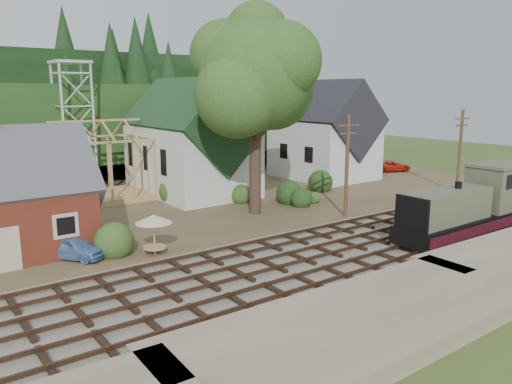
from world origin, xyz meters
TOP-DOWN VIEW (x-y plane):
  - ground at (0.00, 0.00)m, footprint 140.00×140.00m
  - embankment at (0.00, -8.50)m, footprint 64.00×5.00m
  - railroad_bed at (0.00, 0.00)m, footprint 64.00×11.00m
  - village_flat at (0.00, 18.00)m, footprint 64.00×26.00m
  - hillside at (0.00, 42.00)m, footprint 70.00×28.96m
  - ridge at (0.00, 58.00)m, footprint 80.00×20.00m
  - church at (2.00, 19.68)m, footprint 8.40×15.17m
  - farmhouse at (18.00, 19.00)m, footprint 8.40×10.80m
  - timber_frame at (-6.00, 22.00)m, footprint 8.20×6.20m
  - lattice_tower at (-6.00, 28.00)m, footprint 3.20×3.20m
  - big_tree at (2.17, 10.08)m, footprint 10.90×8.40m
  - telegraph_pole_near at (7.00, 5.20)m, footprint 2.20×0.28m
  - telegraph_pole_far at (22.00, 5.20)m, footprint 2.20×0.28m
  - locomotive at (9.95, -3.00)m, footprint 11.48×2.87m
  - car_blue at (-12.70, 7.59)m, footprint 3.59×4.05m
  - car_red at (27.33, 17.07)m, footprint 5.08×3.68m
  - patio_set at (-8.62, 5.50)m, footprint 2.14×2.14m

SIDE VIEW (x-z plane):
  - ground at x=0.00m, z-range 0.00..0.00m
  - embankment at x=0.00m, z-range -0.80..0.80m
  - hillside at x=0.00m, z-range -6.37..6.37m
  - ridge at x=0.00m, z-range -6.00..6.00m
  - railroad_bed at x=0.00m, z-range 0.00..0.16m
  - village_flat at x=0.00m, z-range 0.00..0.30m
  - car_red at x=27.33m, z-range 0.30..1.58m
  - car_blue at x=-12.70m, z-range 0.30..1.63m
  - locomotive at x=9.95m, z-range -0.25..4.36m
  - patio_set at x=-8.62m, z-range 1.14..3.51m
  - timber_frame at x=-6.00m, z-range -0.23..6.76m
  - telegraph_pole_near at x=7.00m, z-range 0.25..8.25m
  - telegraph_pole_far at x=22.00m, z-range 0.25..8.25m
  - farmhouse at x=18.00m, z-range -0.43..10.17m
  - church at x=2.00m, z-range -1.32..11.68m
  - lattice_tower at x=-6.00m, z-range 3.97..16.10m
  - big_tree at x=2.17m, z-range 2.87..17.57m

